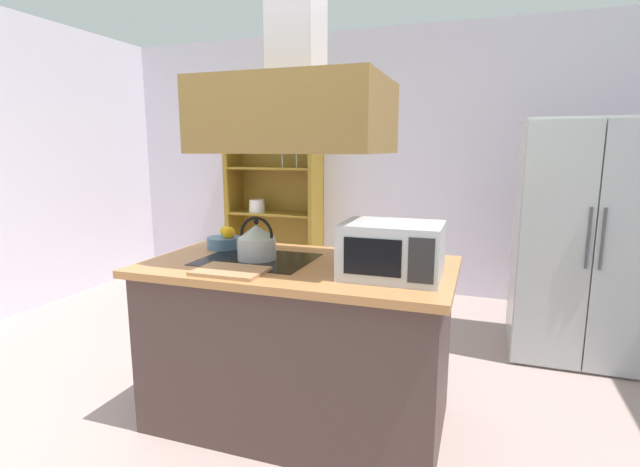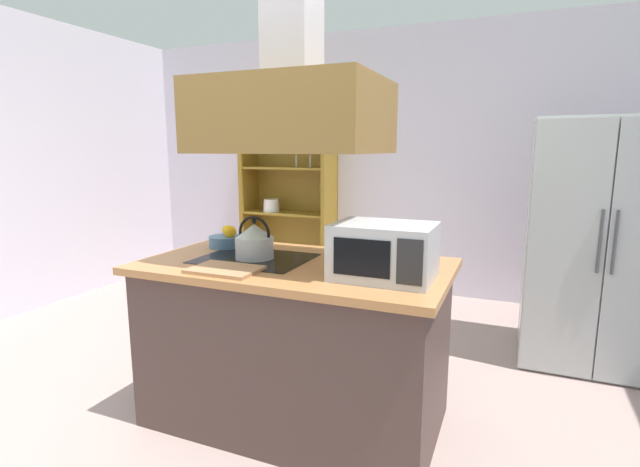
% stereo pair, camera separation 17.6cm
% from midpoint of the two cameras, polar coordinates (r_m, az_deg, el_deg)
% --- Properties ---
extents(ground_plane, '(7.80, 7.80, 0.00)m').
position_cam_midpoint_polar(ground_plane, '(2.70, -9.90, -23.68)').
color(ground_plane, '#A78F88').
extents(wall_back, '(6.00, 0.12, 2.70)m').
position_cam_midpoint_polar(wall_back, '(5.07, 6.42, 8.47)').
color(wall_back, silver).
rests_on(wall_back, ground).
extents(kitchen_island, '(1.63, 0.91, 0.90)m').
position_cam_midpoint_polar(kitchen_island, '(2.65, -4.50, -13.01)').
color(kitchen_island, '#493632').
rests_on(kitchen_island, ground).
extents(range_hood, '(0.90, 0.70, 1.22)m').
position_cam_midpoint_polar(range_hood, '(2.45, -4.95, 16.46)').
color(range_hood, olive).
extents(refrigerator, '(0.90, 0.77, 1.70)m').
position_cam_midpoint_polar(refrigerator, '(3.81, 28.08, -0.77)').
color(refrigerator, '#B6B9B7').
rests_on(refrigerator, ground).
extents(dish_cabinet, '(1.03, 0.40, 1.99)m').
position_cam_midpoint_polar(dish_cabinet, '(5.27, -6.38, 3.47)').
color(dish_cabinet, olive).
rests_on(dish_cabinet, ground).
extents(kettle, '(0.21, 0.21, 0.24)m').
position_cam_midpoint_polar(kettle, '(2.59, -9.61, -1.01)').
color(kettle, '#AEB2B7').
rests_on(kettle, kitchen_island).
extents(cutting_board, '(0.34, 0.24, 0.02)m').
position_cam_midpoint_polar(cutting_board, '(2.36, -12.89, -4.47)').
color(cutting_board, tan).
rests_on(cutting_board, kitchen_island).
extents(microwave, '(0.46, 0.35, 0.26)m').
position_cam_midpoint_polar(microwave, '(2.21, 6.46, -2.05)').
color(microwave, '#B7BABF').
rests_on(microwave, kitchen_island).
extents(fruit_bowl, '(0.20, 0.20, 0.14)m').
position_cam_midpoint_polar(fruit_bowl, '(2.93, -13.19, -0.88)').
color(fruit_bowl, '#4C7299').
rests_on(fruit_bowl, kitchen_island).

